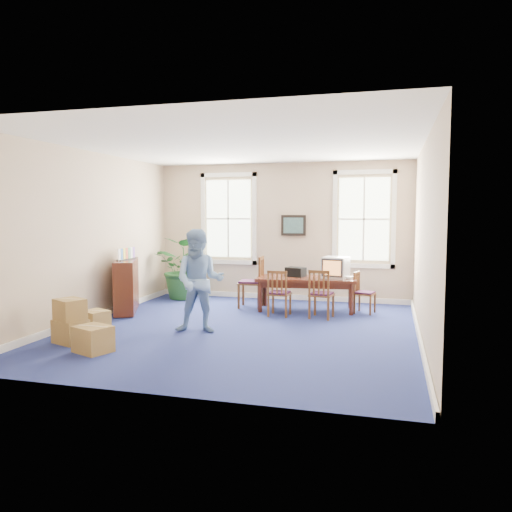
% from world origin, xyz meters
% --- Properties ---
extents(floor, '(6.50, 6.50, 0.00)m').
position_xyz_m(floor, '(0.00, 0.00, 0.00)').
color(floor, navy).
rests_on(floor, ground).
extents(ceiling, '(6.50, 6.50, 0.00)m').
position_xyz_m(ceiling, '(0.00, 0.00, 3.20)').
color(ceiling, white).
rests_on(ceiling, ground).
extents(wall_back, '(6.50, 0.00, 6.50)m').
position_xyz_m(wall_back, '(0.00, 3.25, 1.60)').
color(wall_back, tan).
rests_on(wall_back, ground).
extents(wall_front, '(6.50, 0.00, 6.50)m').
position_xyz_m(wall_front, '(0.00, -3.25, 1.60)').
color(wall_front, tan).
rests_on(wall_front, ground).
extents(wall_left, '(0.00, 6.50, 6.50)m').
position_xyz_m(wall_left, '(-3.00, 0.00, 1.60)').
color(wall_left, tan).
rests_on(wall_left, ground).
extents(wall_right, '(0.00, 6.50, 6.50)m').
position_xyz_m(wall_right, '(3.00, 0.00, 1.60)').
color(wall_right, tan).
rests_on(wall_right, ground).
extents(baseboard_back, '(6.00, 0.04, 0.12)m').
position_xyz_m(baseboard_back, '(0.00, 3.22, 0.06)').
color(baseboard_back, white).
rests_on(baseboard_back, ground).
extents(baseboard_left, '(0.04, 6.50, 0.12)m').
position_xyz_m(baseboard_left, '(-2.97, 0.00, 0.06)').
color(baseboard_left, white).
rests_on(baseboard_left, ground).
extents(baseboard_right, '(0.04, 6.50, 0.12)m').
position_xyz_m(baseboard_right, '(2.97, 0.00, 0.06)').
color(baseboard_right, white).
rests_on(baseboard_right, ground).
extents(window_left, '(1.40, 0.12, 2.20)m').
position_xyz_m(window_left, '(-1.30, 3.23, 1.90)').
color(window_left, white).
rests_on(window_left, ground).
extents(window_right, '(1.40, 0.12, 2.20)m').
position_xyz_m(window_right, '(1.90, 3.23, 1.90)').
color(window_right, white).
rests_on(window_right, ground).
extents(wall_picture, '(0.58, 0.06, 0.48)m').
position_xyz_m(wall_picture, '(0.30, 3.20, 1.75)').
color(wall_picture, black).
rests_on(wall_picture, ground).
extents(conference_table, '(2.13, 1.14, 0.70)m').
position_xyz_m(conference_table, '(0.80, 2.04, 0.35)').
color(conference_table, '#4B1E12').
rests_on(conference_table, ground).
extents(crt_tv, '(0.59, 0.62, 0.44)m').
position_xyz_m(crt_tv, '(1.41, 2.08, 0.92)').
color(crt_tv, '#B7B7BC').
rests_on(crt_tv, conference_table).
extents(game_console, '(0.21, 0.24, 0.05)m').
position_xyz_m(game_console, '(1.69, 2.04, 0.72)').
color(game_console, white).
rests_on(game_console, conference_table).
extents(equipment_bag, '(0.46, 0.37, 0.20)m').
position_xyz_m(equipment_bag, '(0.57, 2.08, 0.80)').
color(equipment_bag, black).
rests_on(equipment_bag, conference_table).
extents(chair_near_left, '(0.43, 0.43, 0.92)m').
position_xyz_m(chair_near_left, '(0.38, 1.34, 0.46)').
color(chair_near_left, brown).
rests_on(chair_near_left, ground).
extents(chair_near_right, '(0.49, 0.49, 0.96)m').
position_xyz_m(chair_near_right, '(1.22, 1.34, 0.48)').
color(chair_near_right, brown).
rests_on(chair_near_right, ground).
extents(chair_end_left, '(0.53, 0.53, 1.11)m').
position_xyz_m(chair_end_left, '(-0.41, 2.04, 0.56)').
color(chair_end_left, brown).
rests_on(chair_end_left, ground).
extents(chair_end_right, '(0.46, 0.46, 0.84)m').
position_xyz_m(chair_end_right, '(2.01, 2.04, 0.42)').
color(chair_end_right, brown).
rests_on(chair_end_right, ground).
extents(man, '(0.98, 0.83, 1.77)m').
position_xyz_m(man, '(-0.64, -0.36, 0.88)').
color(man, '#7AA1D2').
rests_on(man, ground).
extents(credenza, '(0.90, 1.39, 1.06)m').
position_xyz_m(credenza, '(-2.75, 0.90, 0.53)').
color(credenza, '#4B1E12').
rests_on(credenza, ground).
extents(brochure_rack, '(0.31, 0.59, 0.26)m').
position_xyz_m(brochure_rack, '(-2.73, 0.90, 1.20)').
color(brochure_rack, '#99999E').
rests_on(brochure_rack, credenza).
extents(potted_plant, '(1.63, 1.53, 1.47)m').
position_xyz_m(potted_plant, '(-2.20, 2.66, 0.74)').
color(potted_plant, '#1D4D1F').
rests_on(potted_plant, ground).
extents(cardboard_boxes, '(1.67, 1.67, 0.74)m').
position_xyz_m(cardboard_boxes, '(-2.17, -1.45, 0.37)').
color(cardboard_boxes, '#A68041').
rests_on(cardboard_boxes, ground).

